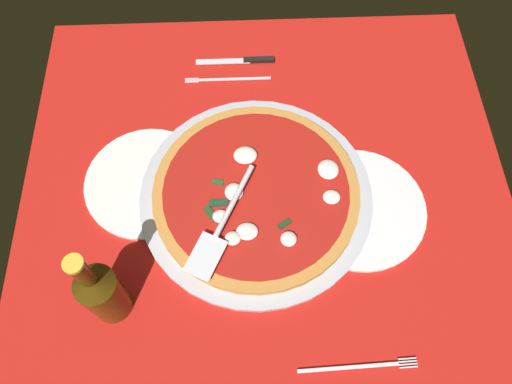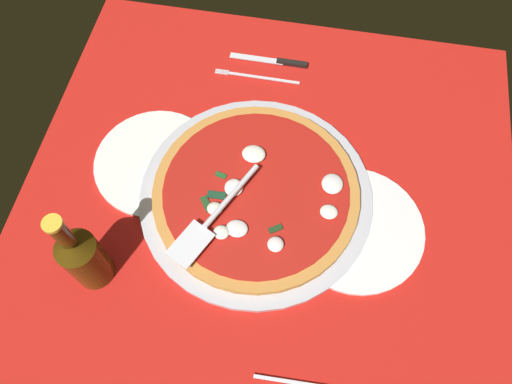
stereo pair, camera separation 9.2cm
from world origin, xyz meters
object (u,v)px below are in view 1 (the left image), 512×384
(dinner_plate_right, at_px, (359,208))
(place_setting_far, at_px, (235,71))
(dinner_plate_left, at_px, (148,182))
(beer_bottle, at_px, (101,291))
(pizza_server, at_px, (222,223))
(pizza, at_px, (256,192))

(dinner_plate_right, distance_m, place_setting_far, 0.41)
(dinner_plate_left, relative_size, beer_bottle, 1.10)
(dinner_plate_left, relative_size, dinner_plate_right, 0.96)
(dinner_plate_right, distance_m, pizza_server, 0.26)
(dinner_plate_right, relative_size, pizza, 0.65)
(dinner_plate_right, height_order, pizza_server, pizza_server)
(dinner_plate_left, xyz_separation_m, pizza, (0.21, -0.04, 0.02))
(dinner_plate_left, bearing_deg, place_setting_far, 57.11)
(dinner_plate_left, distance_m, pizza_server, 0.19)
(dinner_plate_left, height_order, pizza, pizza)
(dinner_plate_left, height_order, pizza_server, pizza_server)
(pizza, height_order, pizza_server, pizza_server)
(dinner_plate_right, bearing_deg, pizza, 170.63)
(pizza, relative_size, pizza_server, 1.77)
(pizza, height_order, beer_bottle, beer_bottle)
(dinner_plate_left, bearing_deg, pizza_server, -37.43)
(place_setting_far, bearing_deg, dinner_plate_right, 123.43)
(dinner_plate_right, bearing_deg, place_setting_far, 123.29)
(dinner_plate_left, xyz_separation_m, place_setting_far, (0.18, 0.27, -0.00))
(place_setting_far, distance_m, beer_bottle, 0.56)
(dinner_plate_left, bearing_deg, beer_bottle, -100.47)
(dinner_plate_left, bearing_deg, dinner_plate_right, -10.13)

